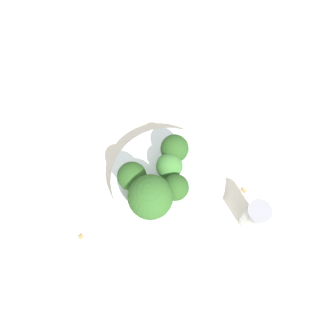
% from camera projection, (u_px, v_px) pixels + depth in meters
% --- Properties ---
extents(ground_plane, '(3.00, 3.00, 0.00)m').
position_uv_depth(ground_plane, '(168.00, 185.00, 0.51)').
color(ground_plane, beige).
extents(bowl, '(0.17, 0.17, 0.03)m').
position_uv_depth(bowl, '(168.00, 181.00, 0.50)').
color(bowl, silver).
rests_on(bowl, ground_plane).
extents(broccoli_floret_0, '(0.04, 0.04, 0.05)m').
position_uv_depth(broccoli_floret_0, '(175.00, 188.00, 0.44)').
color(broccoli_floret_0, '#7A9E5B').
rests_on(broccoli_floret_0, bowl).
extents(broccoli_floret_1, '(0.06, 0.06, 0.07)m').
position_uv_depth(broccoli_floret_1, '(151.00, 197.00, 0.43)').
color(broccoli_floret_1, '#8EB770').
rests_on(broccoli_floret_1, bowl).
extents(broccoli_floret_2, '(0.04, 0.04, 0.05)m').
position_uv_depth(broccoli_floret_2, '(167.00, 166.00, 0.46)').
color(broccoli_floret_2, '#84AD66').
rests_on(broccoli_floret_2, bowl).
extents(broccoli_floret_3, '(0.04, 0.04, 0.05)m').
position_uv_depth(broccoli_floret_3, '(171.00, 148.00, 0.47)').
color(broccoli_floret_3, '#8EB770').
rests_on(broccoli_floret_3, bowl).
extents(broccoli_floret_4, '(0.04, 0.04, 0.05)m').
position_uv_depth(broccoli_floret_4, '(132.00, 177.00, 0.45)').
color(broccoli_floret_4, '#7A9E5B').
rests_on(broccoli_floret_4, bowl).
extents(pepper_shaker, '(0.03, 0.03, 0.06)m').
position_uv_depth(pepper_shaker, '(255.00, 216.00, 0.46)').
color(pepper_shaker, silver).
rests_on(pepper_shaker, ground_plane).
extents(almond_crumb_0, '(0.01, 0.01, 0.01)m').
position_uv_depth(almond_crumb_0, '(244.00, 190.00, 0.50)').
color(almond_crumb_0, '#AD7F4C').
rests_on(almond_crumb_0, ground_plane).
extents(almond_crumb_1, '(0.01, 0.01, 0.01)m').
position_uv_depth(almond_crumb_1, '(191.00, 134.00, 0.54)').
color(almond_crumb_1, tan).
rests_on(almond_crumb_1, ground_plane).
extents(almond_crumb_2, '(0.01, 0.01, 0.01)m').
position_uv_depth(almond_crumb_2, '(81.00, 237.00, 0.47)').
color(almond_crumb_2, '#AD7F4C').
rests_on(almond_crumb_2, ground_plane).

